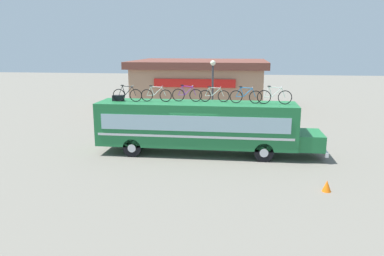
{
  "coord_description": "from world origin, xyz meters",
  "views": [
    {
      "loc": [
        2.42,
        -20.38,
        5.97
      ],
      "look_at": [
        -0.22,
        0.0,
        1.46
      ],
      "focal_mm": 35.34,
      "sensor_mm": 36.0,
      "label": 1
    }
  ],
  "objects_px": {
    "rooftop_bicycle_1": "(127,95)",
    "rooftop_bicycle_4": "(214,95)",
    "rooftop_bicycle_3": "(187,95)",
    "street_lamp": "(213,84)",
    "rooftop_bicycle_2": "(156,95)",
    "luggage_bag_1": "(118,98)",
    "rooftop_bicycle_5": "(246,96)",
    "bus": "(201,125)",
    "rooftop_bicycle_6": "(274,97)",
    "traffic_cone": "(327,186)"
  },
  "relations": [
    {
      "from": "luggage_bag_1",
      "to": "rooftop_bicycle_6",
      "type": "bearing_deg",
      "value": -0.67
    },
    {
      "from": "bus",
      "to": "rooftop_bicycle_6",
      "type": "relative_size",
      "value": 6.76
    },
    {
      "from": "rooftop_bicycle_6",
      "to": "traffic_cone",
      "type": "height_order",
      "value": "rooftop_bicycle_6"
    },
    {
      "from": "luggage_bag_1",
      "to": "rooftop_bicycle_4",
      "type": "relative_size",
      "value": 0.37
    },
    {
      "from": "rooftop_bicycle_2",
      "to": "luggage_bag_1",
      "type": "bearing_deg",
      "value": 179.78
    },
    {
      "from": "rooftop_bicycle_3",
      "to": "rooftop_bicycle_5",
      "type": "distance_m",
      "value": 3.25
    },
    {
      "from": "rooftop_bicycle_2",
      "to": "rooftop_bicycle_3",
      "type": "distance_m",
      "value": 1.71
    },
    {
      "from": "rooftop_bicycle_1",
      "to": "rooftop_bicycle_4",
      "type": "relative_size",
      "value": 0.99
    },
    {
      "from": "rooftop_bicycle_1",
      "to": "rooftop_bicycle_6",
      "type": "xyz_separation_m",
      "value": [
        8.04,
        0.1,
        0.02
      ]
    },
    {
      "from": "bus",
      "to": "rooftop_bicycle_6",
      "type": "height_order",
      "value": "rooftop_bicycle_6"
    },
    {
      "from": "rooftop_bicycle_1",
      "to": "rooftop_bicycle_3",
      "type": "distance_m",
      "value": 3.32
    },
    {
      "from": "rooftop_bicycle_5",
      "to": "rooftop_bicycle_6",
      "type": "bearing_deg",
      "value": -3.81
    },
    {
      "from": "street_lamp",
      "to": "traffic_cone",
      "type": "bearing_deg",
      "value": -64.08
    },
    {
      "from": "rooftop_bicycle_4",
      "to": "rooftop_bicycle_1",
      "type": "bearing_deg",
      "value": -173.67
    },
    {
      "from": "rooftop_bicycle_3",
      "to": "street_lamp",
      "type": "distance_m",
      "value": 6.5
    },
    {
      "from": "bus",
      "to": "rooftop_bicycle_5",
      "type": "relative_size",
      "value": 7.16
    },
    {
      "from": "luggage_bag_1",
      "to": "rooftop_bicycle_2",
      "type": "distance_m",
      "value": 2.2
    },
    {
      "from": "rooftop_bicycle_4",
      "to": "street_lamp",
      "type": "bearing_deg",
      "value": 95.08
    },
    {
      "from": "luggage_bag_1",
      "to": "rooftop_bicycle_3",
      "type": "height_order",
      "value": "rooftop_bicycle_3"
    },
    {
      "from": "rooftop_bicycle_4",
      "to": "rooftop_bicycle_5",
      "type": "relative_size",
      "value": 0.97
    },
    {
      "from": "rooftop_bicycle_2",
      "to": "street_lamp",
      "type": "bearing_deg",
      "value": 68.47
    },
    {
      "from": "luggage_bag_1",
      "to": "rooftop_bicycle_4",
      "type": "distance_m",
      "value": 5.41
    },
    {
      "from": "bus",
      "to": "street_lamp",
      "type": "bearing_deg",
      "value": 88.75
    },
    {
      "from": "rooftop_bicycle_5",
      "to": "rooftop_bicycle_6",
      "type": "height_order",
      "value": "rooftop_bicycle_6"
    },
    {
      "from": "rooftop_bicycle_5",
      "to": "traffic_cone",
      "type": "relative_size",
      "value": 3.62
    },
    {
      "from": "rooftop_bicycle_2",
      "to": "street_lamp",
      "type": "height_order",
      "value": "street_lamp"
    },
    {
      "from": "traffic_cone",
      "to": "rooftop_bicycle_5",
      "type": "bearing_deg",
      "value": 124.14
    },
    {
      "from": "rooftop_bicycle_2",
      "to": "rooftop_bicycle_5",
      "type": "height_order",
      "value": "rooftop_bicycle_5"
    },
    {
      "from": "bus",
      "to": "traffic_cone",
      "type": "xyz_separation_m",
      "value": [
        5.83,
        -4.94,
        -1.43
      ]
    },
    {
      "from": "bus",
      "to": "street_lamp",
      "type": "height_order",
      "value": "street_lamp"
    },
    {
      "from": "traffic_cone",
      "to": "bus",
      "type": "bearing_deg",
      "value": 139.72
    },
    {
      "from": "bus",
      "to": "rooftop_bicycle_3",
      "type": "bearing_deg",
      "value": 158.27
    },
    {
      "from": "rooftop_bicycle_5",
      "to": "luggage_bag_1",
      "type": "bearing_deg",
      "value": 180.0
    },
    {
      "from": "luggage_bag_1",
      "to": "rooftop_bicycle_2",
      "type": "relative_size",
      "value": 0.35
    },
    {
      "from": "bus",
      "to": "rooftop_bicycle_6",
      "type": "xyz_separation_m",
      "value": [
        3.95,
        -0.03,
        1.64
      ]
    },
    {
      "from": "rooftop_bicycle_1",
      "to": "rooftop_bicycle_4",
      "type": "xyz_separation_m",
      "value": [
        4.8,
        0.53,
        -0.03
      ]
    },
    {
      "from": "rooftop_bicycle_1",
      "to": "rooftop_bicycle_5",
      "type": "bearing_deg",
      "value": 1.73
    },
    {
      "from": "rooftop_bicycle_4",
      "to": "traffic_cone",
      "type": "distance_m",
      "value": 8.0
    },
    {
      "from": "bus",
      "to": "rooftop_bicycle_4",
      "type": "height_order",
      "value": "rooftop_bicycle_4"
    },
    {
      "from": "rooftop_bicycle_1",
      "to": "rooftop_bicycle_5",
      "type": "height_order",
      "value": "rooftop_bicycle_1"
    },
    {
      "from": "rooftop_bicycle_2",
      "to": "rooftop_bicycle_5",
      "type": "xyz_separation_m",
      "value": [
        4.93,
        0.01,
        0.01
      ]
    },
    {
      "from": "rooftop_bicycle_5",
      "to": "bus",
      "type": "bearing_deg",
      "value": -178.45
    },
    {
      "from": "rooftop_bicycle_2",
      "to": "rooftop_bicycle_3",
      "type": "height_order",
      "value": "rooftop_bicycle_3"
    },
    {
      "from": "traffic_cone",
      "to": "street_lamp",
      "type": "distance_m",
      "value": 13.35
    },
    {
      "from": "traffic_cone",
      "to": "rooftop_bicycle_6",
      "type": "bearing_deg",
      "value": 111.01
    },
    {
      "from": "luggage_bag_1",
      "to": "street_lamp",
      "type": "distance_m",
      "value": 8.25
    },
    {
      "from": "rooftop_bicycle_6",
      "to": "rooftop_bicycle_3",
      "type": "bearing_deg",
      "value": 175.74
    },
    {
      "from": "rooftop_bicycle_1",
      "to": "street_lamp",
      "type": "distance_m",
      "value": 8.09
    },
    {
      "from": "rooftop_bicycle_4",
      "to": "street_lamp",
      "type": "distance_m",
      "value": 6.38
    },
    {
      "from": "luggage_bag_1",
      "to": "rooftop_bicycle_3",
      "type": "bearing_deg",
      "value": 3.72
    }
  ]
}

